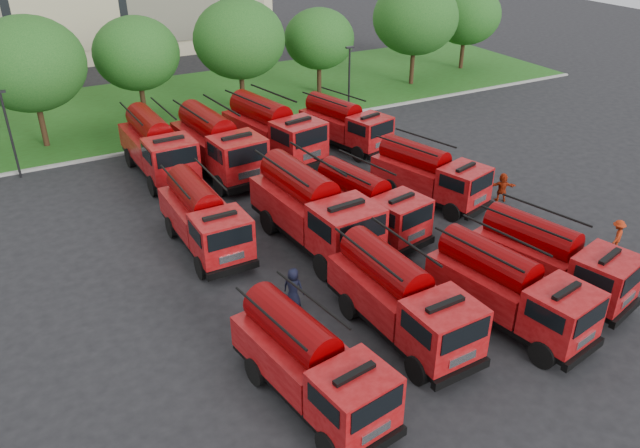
# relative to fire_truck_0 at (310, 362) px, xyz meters

# --- Properties ---
(ground) EXTENTS (140.00, 140.00, 0.00)m
(ground) POSITION_rel_fire_truck_0_xyz_m (3.45, 6.35, -1.49)
(ground) COLOR black
(ground) RESTS_ON ground
(lawn) EXTENTS (70.00, 16.00, 0.12)m
(lawn) POSITION_rel_fire_truck_0_xyz_m (3.45, 32.35, -1.43)
(lawn) COLOR #204813
(lawn) RESTS_ON ground
(curb) EXTENTS (70.00, 0.30, 0.14)m
(curb) POSITION_rel_fire_truck_0_xyz_m (3.45, 24.25, -1.42)
(curb) COLOR gray
(curb) RESTS_ON ground
(tree_2) EXTENTS (6.72, 6.72, 8.22)m
(tree_2) POSITION_rel_fire_truck_0_xyz_m (-4.55, 27.85, 3.86)
(tree_2) COLOR #382314
(tree_2) RESTS_ON ground
(tree_3) EXTENTS (5.88, 5.88, 7.19)m
(tree_3) POSITION_rel_fire_truck_0_xyz_m (2.45, 30.35, 3.19)
(tree_3) COLOR #382314
(tree_3) RESTS_ON ground
(tree_4) EXTENTS (6.55, 6.55, 8.01)m
(tree_4) POSITION_rel_fire_truck_0_xyz_m (9.45, 28.85, 3.73)
(tree_4) COLOR #382314
(tree_4) RESTS_ON ground
(tree_5) EXTENTS (5.46, 5.46, 6.68)m
(tree_5) POSITION_rel_fire_truck_0_xyz_m (16.45, 29.85, 2.86)
(tree_5) COLOR #382314
(tree_5) RESTS_ON ground
(tree_6) EXTENTS (6.89, 6.89, 8.42)m
(tree_6) POSITION_rel_fire_truck_0_xyz_m (24.45, 28.35, 4.00)
(tree_6) COLOR #382314
(tree_6) RESTS_ON ground
(tree_7) EXTENTS (6.05, 6.05, 7.39)m
(tree_7) POSITION_rel_fire_truck_0_xyz_m (31.45, 30.35, 3.33)
(tree_7) COLOR #382314
(tree_7) RESTS_ON ground
(lamp_post_0) EXTENTS (0.60, 0.25, 5.11)m
(lamp_post_0) POSITION_rel_fire_truck_0_xyz_m (-6.55, 23.55, 1.40)
(lamp_post_0) COLOR black
(lamp_post_0) RESTS_ON ground
(lamp_post_1) EXTENTS (0.60, 0.25, 5.11)m
(lamp_post_1) POSITION_rel_fire_truck_0_xyz_m (15.45, 23.55, 1.40)
(lamp_post_1) COLOR black
(lamp_post_1) RESTS_ON ground
(fire_truck_0) EXTENTS (3.19, 6.77, 2.97)m
(fire_truck_0) POSITION_rel_fire_truck_0_xyz_m (0.00, 0.00, 0.00)
(fire_truck_0) COLOR black
(fire_truck_0) RESTS_ON ground
(fire_truck_1) EXTENTS (2.74, 6.95, 3.12)m
(fire_truck_1) POSITION_rel_fire_truck_0_xyz_m (4.52, 1.44, 0.08)
(fire_truck_1) COLOR black
(fire_truck_1) RESTS_ON ground
(fire_truck_2) EXTENTS (3.42, 6.94, 3.03)m
(fire_truck_2) POSITION_rel_fire_truck_0_xyz_m (8.45, 0.05, 0.03)
(fire_truck_2) COLOR black
(fire_truck_2) RESTS_ON ground
(fire_truck_3) EXTENTS (3.83, 6.91, 2.99)m
(fire_truck_3) POSITION_rel_fire_truck_0_xyz_m (11.54, 0.86, 0.01)
(fire_truck_3) COLOR black
(fire_truck_3) RESTS_ON ground
(fire_truck_4) EXTENTS (2.57, 6.75, 3.05)m
(fire_truck_4) POSITION_rel_fire_truck_0_xyz_m (0.26, 10.95, 0.04)
(fire_truck_4) COLOR black
(fire_truck_4) RESTS_ON ground
(fire_truck_5) EXTENTS (3.35, 8.02, 3.56)m
(fire_truck_5) POSITION_rel_fire_truck_0_xyz_m (4.82, 8.88, 0.30)
(fire_truck_5) COLOR black
(fire_truck_5) RESTS_ON ground
(fire_truck_6) EXTENTS (3.44, 6.84, 2.98)m
(fire_truck_6) POSITION_rel_fire_truck_0_xyz_m (7.66, 8.72, 0.01)
(fire_truck_6) COLOR black
(fire_truck_6) RESTS_ON ground
(fire_truck_7) EXTENTS (3.92, 6.85, 2.95)m
(fire_truck_7) POSITION_rel_fire_truck_0_xyz_m (12.30, 10.04, -0.01)
(fire_truck_7) COLOR black
(fire_truck_7) RESTS_ON ground
(fire_truck_8) EXTENTS (2.96, 7.55, 3.40)m
(fire_truck_8) POSITION_rel_fire_truck_0_xyz_m (0.72, 20.25, 0.22)
(fire_truck_8) COLOR black
(fire_truck_8) RESTS_ON ground
(fire_truck_9) EXTENTS (3.44, 8.00, 3.54)m
(fire_truck_9) POSITION_rel_fire_truck_0_xyz_m (3.78, 18.69, 0.29)
(fire_truck_9) COLOR black
(fire_truck_9) RESTS_ON ground
(fire_truck_10) EXTENTS (4.10, 8.08, 3.51)m
(fire_truck_10) POSITION_rel_fire_truck_0_xyz_m (7.60, 19.40, 0.27)
(fire_truck_10) COLOR black
(fire_truck_10) RESTS_ON ground
(fire_truck_11) EXTENTS (3.77, 6.95, 3.01)m
(fire_truck_11) POSITION_rel_fire_truck_0_xyz_m (12.31, 18.81, 0.02)
(fire_truck_11) COLOR black
(fire_truck_11) RESTS_ON ground
(firefighter_0) EXTENTS (0.60, 0.45, 1.63)m
(firefighter_0) POSITION_rel_fire_truck_0_xyz_m (8.66, -1.43, -1.49)
(firefighter_0) COLOR maroon
(firefighter_0) RESTS_ON ground
(firefighter_1) EXTENTS (0.81, 0.65, 1.47)m
(firefighter_1) POSITION_rel_fire_truck_0_xyz_m (3.83, -1.03, -1.49)
(firefighter_1) COLOR maroon
(firefighter_1) RESTS_ON ground
(firefighter_3) EXTENTS (1.14, 0.92, 1.57)m
(firefighter_3) POSITION_rel_fire_truck_0_xyz_m (16.66, 1.63, -1.49)
(firefighter_3) COLOR maroon
(firefighter_3) RESTS_ON ground
(firefighter_4) EXTENTS (0.99, 1.00, 1.74)m
(firefighter_4) POSITION_rel_fire_truck_0_xyz_m (1.77, 4.81, -1.49)
(firefighter_4) COLOR black
(firefighter_4) RESTS_ON ground
(firefighter_5) EXTENTS (1.57, 1.34, 1.58)m
(firefighter_5) POSITION_rel_fire_truck_0_xyz_m (15.71, 8.07, -1.49)
(firefighter_5) COLOR maroon
(firefighter_5) RESTS_ON ground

